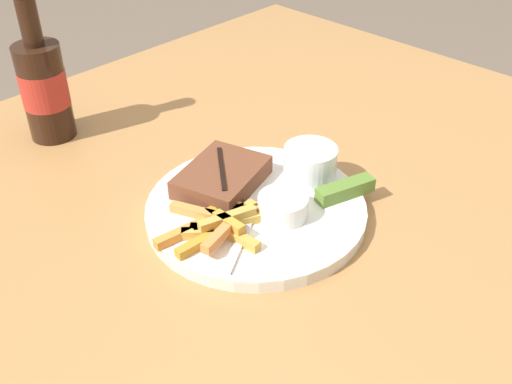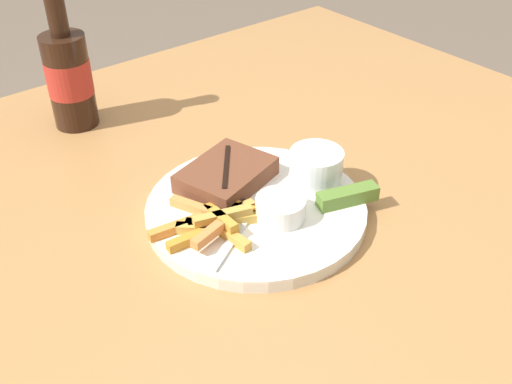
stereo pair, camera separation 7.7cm
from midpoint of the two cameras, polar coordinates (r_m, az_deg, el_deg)
name	(u,v)px [view 2 (the right image)]	position (r m, az deg, el deg)	size (l,w,h in m)	color
dining_table	(256,259)	(0.84, 2.63, -6.46)	(1.30, 1.11, 0.75)	#A87542
dinner_plate	(256,210)	(0.79, 2.80, -1.81)	(0.29, 0.29, 0.02)	silver
steak_portion	(224,176)	(0.81, -0.34, 1.47)	(0.14, 0.12, 0.03)	brown
fries_pile	(215,222)	(0.74, -0.92, -2.97)	(0.15, 0.14, 0.02)	gold
coleslaw_cup	(316,165)	(0.82, 8.44, 2.48)	(0.07, 0.07, 0.05)	white
dipping_sauce_cup	(280,207)	(0.75, 5.28, -1.59)	(0.06, 0.06, 0.03)	silver
pickle_spear	(348,196)	(0.79, 11.48, -0.50)	(0.09, 0.05, 0.02)	#567A2D
fork_utensil	(233,238)	(0.73, 0.83, -4.54)	(0.12, 0.08, 0.00)	#B7B7BC
knife_utensil	(229,200)	(0.78, 0.17, -0.88)	(0.07, 0.16, 0.01)	#B7B7BC
beer_bottle	(69,75)	(0.99, -15.31, 10.65)	(0.07, 0.07, 0.24)	black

